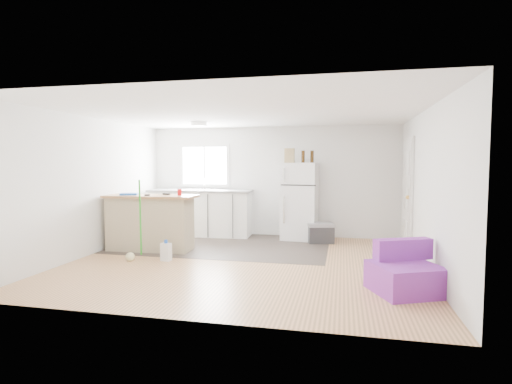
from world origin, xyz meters
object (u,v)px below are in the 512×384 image
mop (133,247)px  blue_tray (129,194)px  cleaner_jug (166,252)px  cooler (320,233)px  refrigerator (300,201)px  peninsula (150,222)px  bottle_left (303,157)px  purple_seat (405,274)px  red_cup (180,192)px  kitchen_cabinets (201,212)px  bottle_right (312,157)px  cardboard_box (289,156)px

mop → blue_tray: size_ratio=4.49×
cleaner_jug → mop: mop is taller
cooler → refrigerator: bearing=131.8°
peninsula → cooler: peninsula is taller
cleaner_jug → mop: size_ratio=0.26×
cleaner_jug → bottle_left: (2.01, 2.25, 1.58)m
cooler → blue_tray: size_ratio=1.98×
mop → bottle_left: (2.55, 2.35, 1.51)m
cooler → blue_tray: bearing=-171.7°
purple_seat → bottle_left: (-1.58, 3.10, 1.51)m
red_cup → mop: bearing=-119.5°
bottle_left → red_cup: bearing=-144.1°
kitchen_cabinets → purple_seat: size_ratio=2.34×
purple_seat → red_cup: (-3.66, 1.59, 0.85)m
bottle_right → refrigerator: bearing=169.7°
blue_tray → cardboard_box: 3.29m
peninsula → bottle_left: bearing=28.2°
bottle_left → cardboard_box: bearing=166.5°
cardboard_box → blue_tray: bearing=-148.3°
bottle_left → bottle_right: bearing=18.8°
purple_seat → cleaner_jug: 3.69m
bottle_right → bottle_left: bearing=-161.2°
blue_tray → cardboard_box: size_ratio=1.00×
cardboard_box → bottle_right: bearing=-1.1°
kitchen_cabinets → mop: (-0.29, -2.45, -0.29)m
red_cup → bottle_right: 2.83m
mop → blue_tray: bearing=95.7°
cooler → bottle_left: size_ratio=2.38×
peninsula → cardboard_box: (2.35, 1.62, 1.25)m
refrigerator → cardboard_box: 0.98m
refrigerator → purple_seat: refrigerator is taller
red_cup → bottle_right: (2.26, 1.57, 0.66)m
refrigerator → red_cup: refrigerator is taller
kitchen_cabinets → bottle_right: (2.45, -0.05, 1.22)m
peninsula → cooler: 3.33m
cardboard_box → peninsula: bearing=-145.4°
bottle_left → bottle_right: (0.18, 0.06, 0.00)m
blue_tray → bottle_left: bottle_left is taller
red_cup → cardboard_box: size_ratio=0.40×
peninsula → cardboard_box: bearing=32.4°
mop → blue_tray: (-0.47, 0.73, 0.81)m
red_cup → cardboard_box: 2.48m
refrigerator → mop: 3.54m
bottle_left → kitchen_cabinets: bearing=177.3°
kitchen_cabinets → cleaner_jug: 2.40m
peninsula → refrigerator: bearing=30.6°
purple_seat → mop: mop is taller
kitchen_cabinets → blue_tray: bearing=-116.4°
refrigerator → blue_tray: refrigerator is taller
bottle_left → refrigerator: bearing=124.0°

